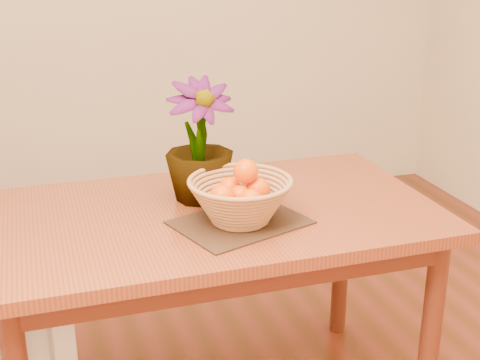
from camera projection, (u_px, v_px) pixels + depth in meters
name	position (u px, v px, depth m)	size (l,w,h in m)	color
table	(214.00, 236.00, 2.13)	(1.40, 0.80, 0.75)	maroon
placemat	(240.00, 222.00, 2.00)	(0.37, 0.28, 0.01)	#3B2215
wicker_basket	(240.00, 202.00, 1.98)	(0.31, 0.31, 0.13)	tan
orange_pile	(241.00, 189.00, 1.97)	(0.20, 0.19, 0.13)	#FC5904
potted_plant	(199.00, 141.00, 2.12)	(0.22, 0.22, 0.39)	#1D4915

